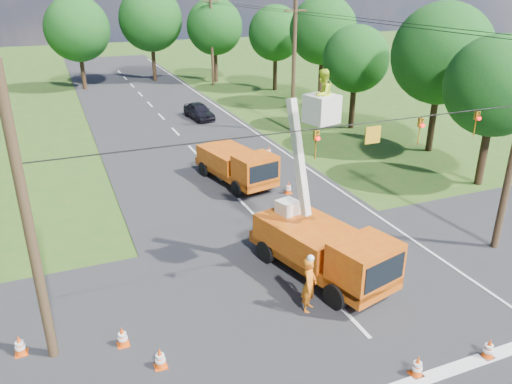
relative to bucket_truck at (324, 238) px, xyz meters
name	(u,v)px	position (x,y,z in m)	size (l,w,h in m)	color
ground	(193,151)	(-0.42, 17.14, -1.68)	(140.00, 140.00, 0.00)	#2B5519
road_main	(193,151)	(-0.42, 17.14, -1.68)	(12.00, 100.00, 0.06)	black
road_cross	(323,289)	(-0.42, -0.86, -1.68)	(56.00, 10.00, 0.07)	black
stop_bar	(412,384)	(-0.42, -6.06, -1.68)	(9.00, 0.45, 0.02)	silver
edge_line	(268,142)	(5.18, 17.14, -1.68)	(0.12, 90.00, 0.02)	silver
bucket_truck	(324,238)	(0.00, 0.00, 0.00)	(3.78, 6.59, 7.96)	#CC620E
second_truck	(237,165)	(0.33, 10.43, -0.55)	(3.26, 6.09, 2.16)	#CC620E
ground_worker	(309,285)	(-1.53, -1.76, -0.65)	(0.75, 0.49, 2.06)	orange
distant_car	(199,111)	(2.41, 25.33, -1.00)	(1.60, 3.97, 1.35)	black
traffic_cone_1	(489,348)	(2.43, -6.02, -1.32)	(0.38, 0.38, 0.71)	#E1480B
traffic_cone_2	(284,215)	(0.68, 4.94, -1.32)	(0.38, 0.38, 0.71)	#E1480B
traffic_cone_3	(288,188)	(2.35, 7.91, -1.32)	(0.38, 0.38, 0.71)	#E1480B
traffic_cone_4	(160,358)	(-6.97, -2.64, -1.32)	(0.38, 0.38, 0.71)	#E1480B
traffic_cone_5	(122,336)	(-7.86, -1.21, -1.32)	(0.38, 0.38, 0.71)	#E1480B
traffic_cone_6	(20,345)	(-10.85, -0.43, -1.32)	(0.38, 0.38, 0.71)	#E1480B
traffic_cone_7	(269,152)	(3.87, 14.05, -1.32)	(0.38, 0.38, 0.71)	#E1480B
traffic_cone_8	(417,366)	(-0.10, -5.82, -1.32)	(0.38, 0.38, 0.71)	#E1480B
pole_right_mid	(294,64)	(8.08, 19.14, 3.43)	(1.80, 0.30, 10.00)	#4C3823
pole_right_far	(212,38)	(8.08, 39.14, 3.43)	(1.80, 0.30, 10.00)	#4C3823
pole_left	(28,226)	(-9.92, -0.86, 2.82)	(0.30, 0.30, 9.00)	#4C3823
signal_span	(388,132)	(1.80, -0.86, 4.20)	(18.00, 0.29, 1.07)	black
tree_right_a	(496,86)	(13.08, 5.14, 3.88)	(5.40, 5.40, 8.28)	#382616
tree_right_b	(442,54)	(14.58, 11.14, 4.75)	(6.40, 6.40, 9.65)	#382616
tree_right_c	(356,59)	(12.78, 18.14, 3.63)	(5.00, 5.00, 7.83)	#382616
tree_right_d	(323,31)	(14.38, 26.14, 5.00)	(6.00, 6.00, 9.70)	#382616
tree_right_e	(276,33)	(13.38, 34.14, 4.13)	(5.60, 5.60, 8.63)	#382616
tree_far_a	(77,29)	(-5.42, 42.14, 4.51)	(6.60, 6.60, 9.50)	#382616
tree_far_b	(150,19)	(2.58, 44.14, 5.13)	(7.00, 7.00, 10.32)	#382616
tree_far_c	(215,27)	(9.08, 41.14, 4.38)	(6.20, 6.20, 9.18)	#382616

